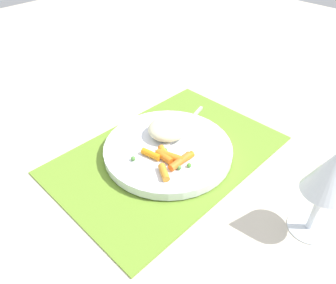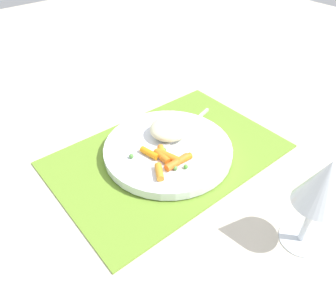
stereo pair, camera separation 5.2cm
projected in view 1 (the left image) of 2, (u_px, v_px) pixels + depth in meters
ground_plane at (168, 155)px, 0.67m from camera, size 2.40×2.40×0.00m
placemat at (168, 154)px, 0.67m from camera, size 0.45×0.30×0.01m
plate at (168, 149)px, 0.66m from camera, size 0.26×0.26×0.02m
rice_mound at (168, 128)px, 0.67m from camera, size 0.08×0.08×0.03m
carrot_portion at (170, 159)px, 0.61m from camera, size 0.09×0.09×0.01m
pea_scatter at (168, 158)px, 0.62m from camera, size 0.07×0.10×0.01m
fork at (176, 136)px, 0.68m from camera, size 0.20×0.06×0.01m
wine_glass at (331, 175)px, 0.46m from camera, size 0.07×0.07×0.16m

